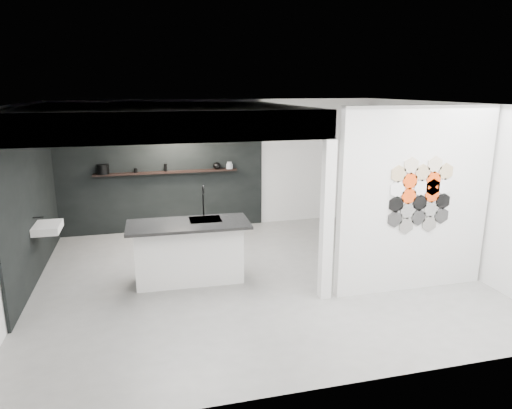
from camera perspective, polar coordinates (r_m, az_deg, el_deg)
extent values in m
cube|color=slate|center=(7.66, -0.18, -8.99)|extent=(7.00, 6.00, 0.01)
cube|color=silver|center=(7.21, 19.26, 0.46)|extent=(2.45, 0.15, 2.80)
cube|color=black|center=(9.98, -11.65, 3.35)|extent=(4.40, 0.04, 2.35)
cube|color=black|center=(8.24, -26.18, -0.17)|extent=(0.04, 4.00, 2.35)
cube|color=silver|center=(7.85, -11.43, 10.57)|extent=(4.40, 4.00, 0.40)
cube|color=silver|center=(6.61, 8.85, -2.13)|extent=(0.16, 0.16, 2.35)
cube|color=silver|center=(5.94, -10.41, 9.47)|extent=(4.40, 0.16, 0.40)
cube|color=silver|center=(8.08, -24.61, -2.65)|extent=(0.40, 0.60, 0.12)
cube|color=black|center=(9.86, -11.07, 3.98)|extent=(3.00, 0.15, 0.04)
cube|color=silver|center=(7.40, -8.35, -5.98)|extent=(1.68, 0.66, 0.96)
cube|color=black|center=(7.16, -8.44, -2.47)|extent=(1.91, 0.89, 0.04)
cube|color=black|center=(7.32, -6.36, -1.92)|extent=(0.51, 0.44, 0.02)
cylinder|color=black|center=(7.47, -6.60, 0.25)|extent=(0.03, 0.03, 0.44)
torus|color=black|center=(7.35, -6.59, 1.81)|extent=(0.03, 0.16, 0.16)
cylinder|color=black|center=(9.85, -18.59, 4.20)|extent=(0.31, 0.31, 0.20)
ellipsoid|color=black|center=(9.95, -4.90, 4.85)|extent=(0.19, 0.19, 0.15)
cylinder|color=gray|center=(10.00, -3.33, 4.80)|extent=(0.15, 0.15, 0.10)
cylinder|color=gray|center=(10.00, -3.34, 4.93)|extent=(0.14, 0.14, 0.15)
cylinder|color=black|center=(9.84, -11.23, 4.55)|extent=(0.06, 0.06, 0.16)
cylinder|color=black|center=(9.83, -14.81, 4.13)|extent=(0.09, 0.09, 0.09)
cylinder|color=#2D2D2D|center=(7.01, 16.98, -1.76)|extent=(0.26, 0.02, 0.26)
cylinder|color=black|center=(6.95, 17.12, 0.03)|extent=(0.26, 0.02, 0.26)
cylinder|color=white|center=(6.90, 17.25, 1.84)|extent=(0.26, 0.02, 0.26)
cylinder|color=tan|center=(6.86, 17.39, 3.67)|extent=(0.26, 0.02, 0.26)
cylinder|color=#66635E|center=(7.14, 18.26, -2.51)|extent=(0.26, 0.02, 0.26)
cylinder|color=silver|center=(7.08, 18.40, -0.76)|extent=(0.26, 0.02, 0.26)
cylinder|color=#F2440C|center=(7.03, 18.55, 1.01)|extent=(0.26, 0.02, 0.26)
cylinder|color=#F2440C|center=(6.98, 18.69, 2.81)|extent=(0.26, 0.02, 0.26)
cylinder|color=beige|center=(6.94, 18.84, 4.63)|extent=(0.26, 0.02, 0.26)
cylinder|color=#2D2D2D|center=(7.21, 19.64, -1.52)|extent=(0.26, 0.02, 0.26)
cylinder|color=black|center=(7.16, 19.79, 0.21)|extent=(0.26, 0.02, 0.26)
cylinder|color=white|center=(7.11, 19.94, 1.97)|extent=(0.26, 0.02, 0.26)
cylinder|color=tan|center=(7.07, 20.10, 3.76)|extent=(0.26, 0.02, 0.26)
cylinder|color=#66635E|center=(7.35, 20.83, -2.25)|extent=(0.26, 0.02, 0.26)
cylinder|color=silver|center=(7.29, 20.99, -0.55)|extent=(0.26, 0.02, 0.26)
cylinder|color=#F2440C|center=(7.24, 21.15, 1.17)|extent=(0.26, 0.02, 0.26)
cylinder|color=#F2440C|center=(7.20, 21.31, 2.91)|extent=(0.26, 0.02, 0.26)
cylinder|color=beige|center=(7.16, 21.47, 4.68)|extent=(0.26, 0.02, 0.26)
cylinder|color=#2D2D2D|center=(7.43, 22.15, -1.29)|extent=(0.26, 0.02, 0.26)
cylinder|color=black|center=(7.38, 22.31, 0.39)|extent=(0.26, 0.02, 0.26)
cylinder|color=white|center=(7.33, 22.48, 2.10)|extent=(0.26, 0.02, 0.26)
cylinder|color=tan|center=(7.29, 22.65, 3.83)|extent=(0.26, 0.02, 0.26)
cylinder|color=#F2440C|center=(7.22, 21.23, 2.04)|extent=(0.26, 0.02, 0.26)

